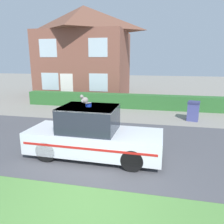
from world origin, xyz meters
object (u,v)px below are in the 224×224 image
Objects in this scene: house_left at (85,52)px; police_car at (93,135)px; cat at (84,100)px; wheelie_bin at (193,111)px.

police_car is at bearing -70.08° from house_left.
cat is at bearing -71.18° from house_left.
police_car is at bearing -113.54° from wheelie_bin.
cat is 6.98m from wheelie_bin.
police_car is 13.31× the size of cat.
cat reaches higher than wheelie_bin.
wheelie_bin is (4.07, 5.49, -1.43)m from cat.
cat is (-0.21, -0.14, 1.18)m from police_car.
police_car is 12.74m from house_left.
cat is at bearing -114.27° from wheelie_bin.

